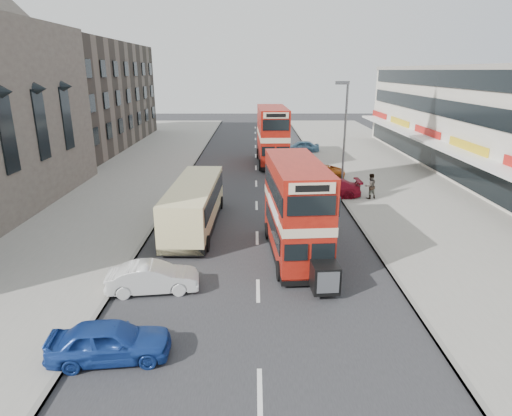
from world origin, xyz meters
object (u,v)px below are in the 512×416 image
(street_lamp, at_px, (344,128))
(car_right_b, at_px, (316,173))
(bus_main, at_px, (296,209))
(car_right_a, at_px, (327,189))
(pedestrian_near, at_px, (370,186))
(cyclist, at_px, (309,177))
(coach, at_px, (195,203))
(car_left_front, at_px, (153,278))
(car_left_near, at_px, (110,341))
(bus_second, at_px, (272,135))
(car_right_c, at_px, (301,147))

(street_lamp, bearing_deg, car_right_b, 114.12)
(bus_main, height_order, car_right_a, bus_main)
(pedestrian_near, height_order, cyclist, pedestrian_near)
(coach, bearing_deg, car_left_front, -93.94)
(car_right_b, bearing_deg, cyclist, -30.66)
(street_lamp, height_order, car_left_near, street_lamp)
(car_left_front, height_order, pedestrian_near, pedestrian_near)
(bus_main, bearing_deg, car_left_front, 26.18)
(bus_second, distance_m, car_left_near, 31.11)
(bus_main, height_order, pedestrian_near, bus_main)
(bus_second, distance_m, car_right_c, 7.16)
(bus_main, xyz_separation_m, car_right_a, (3.25, 10.19, -1.73))
(car_left_near, height_order, pedestrian_near, pedestrian_near)
(car_right_a, bearing_deg, car_right_b, 179.52)
(car_right_c, xyz_separation_m, pedestrian_near, (2.97, -18.59, 0.38))
(car_right_b, distance_m, pedestrian_near, 6.71)
(coach, height_order, car_left_near, coach)
(car_left_near, bearing_deg, bus_second, -18.24)
(street_lamp, relative_size, coach, 0.86)
(car_right_b, bearing_deg, coach, -39.91)
(street_lamp, distance_m, pedestrian_near, 4.89)
(car_left_near, bearing_deg, pedestrian_near, -42.31)
(car_right_a, xyz_separation_m, cyclist, (-0.82, 3.89, -0.06))
(car_left_near, distance_m, pedestrian_near, 21.84)
(bus_second, distance_m, car_left_front, 26.69)
(car_right_c, bearing_deg, car_left_front, -17.91)
(car_left_near, height_order, cyclist, cyclist)
(bus_second, xyz_separation_m, pedestrian_near, (6.44, -12.69, -1.73))
(car_right_b, bearing_deg, bus_second, -155.29)
(car_right_c, bearing_deg, car_left_near, -16.51)
(car_right_b, height_order, pedestrian_near, pedestrian_near)
(bus_main, xyz_separation_m, car_right_c, (3.21, 28.14, -1.74))
(bus_second, height_order, car_left_front, bus_second)
(coach, xyz_separation_m, car_right_a, (8.75, 6.08, -0.77))
(bus_main, distance_m, car_right_b, 15.97)
(bus_second, height_order, car_right_b, bus_second)
(car_right_b, relative_size, car_right_c, 1.14)
(car_right_a, bearing_deg, car_left_near, -29.23)
(street_lamp, xyz_separation_m, bus_second, (-4.90, 9.92, -1.99))
(car_left_front, height_order, cyclist, cyclist)
(coach, height_order, car_right_b, coach)
(car_right_a, xyz_separation_m, pedestrian_near, (2.94, -0.64, 0.37))
(bus_second, distance_m, coach, 18.93)
(car_right_a, height_order, car_right_b, car_right_a)
(bus_second, xyz_separation_m, car_right_a, (3.50, -12.06, -2.10))
(car_left_front, relative_size, car_right_a, 0.78)
(car_left_near, height_order, car_right_c, car_right_c)
(street_lamp, bearing_deg, cyclist, 141.80)
(car_left_near, xyz_separation_m, car_right_c, (9.85, 36.27, 0.03))
(coach, bearing_deg, car_left_near, -93.68)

